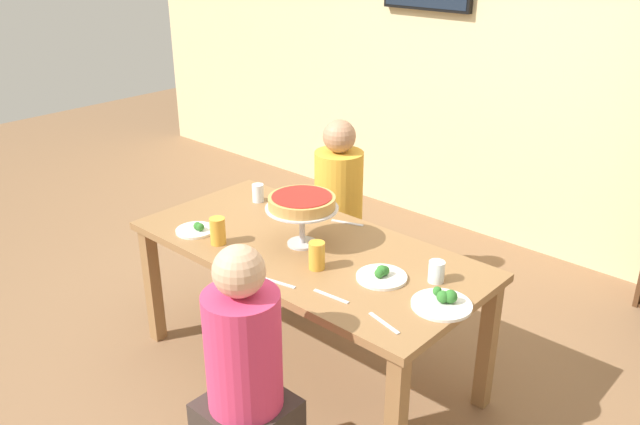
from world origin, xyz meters
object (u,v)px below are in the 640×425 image
at_px(water_glass_clear_near, 436,272).
at_px(water_glass_clear_far, 258,193).
at_px(diner_near_right, 246,394).
at_px(salad_plate_far_diner, 443,302).
at_px(salad_plate_spare, 196,230).
at_px(diner_far_left, 338,221).
at_px(cutlery_knife_near, 384,323).
at_px(dining_table, 307,261).
at_px(cutlery_fork_near, 278,283).
at_px(beer_glass_amber_tall, 317,255).
at_px(beer_glass_amber_short, 218,231).
at_px(salad_plate_near_diner, 382,275).
at_px(cutlery_fork_far, 347,223).
at_px(cutlery_knife_far, 331,296).
at_px(deep_dish_pizza_stand, 302,204).

xyz_separation_m(water_glass_clear_near, water_glass_clear_far, (-1.27, 0.10, 0.00)).
height_order(diner_near_right, salad_plate_far_diner, diner_near_right).
relative_size(salad_plate_spare, water_glass_clear_far, 1.95).
bearing_deg(salad_plate_far_diner, diner_far_left, 148.13).
bearing_deg(cutlery_knife_near, salad_plate_far_diner, 83.49).
distance_m(dining_table, water_glass_clear_near, 0.70).
bearing_deg(cutlery_fork_near, beer_glass_amber_tall, 68.66).
distance_m(salad_plate_far_diner, water_glass_clear_near, 0.21).
xyz_separation_m(diner_near_right, beer_glass_amber_short, (-0.73, 0.49, 0.32)).
distance_m(diner_near_right, cutlery_knife_near, 0.62).
xyz_separation_m(salad_plate_far_diner, cutlery_fork_near, (-0.65, -0.33, -0.02)).
bearing_deg(salad_plate_spare, salad_plate_near_diner, 14.14).
height_order(dining_table, cutlery_fork_far, cutlery_fork_far).
relative_size(salad_plate_near_diner, cutlery_fork_near, 1.29).
height_order(diner_near_right, salad_plate_spare, diner_near_right).
distance_m(diner_near_right, cutlery_fork_near, 0.53).
bearing_deg(cutlery_fork_near, salad_plate_near_diner, 35.09).
xyz_separation_m(salad_plate_near_diner, water_glass_clear_near, (0.20, 0.14, 0.03)).
bearing_deg(salad_plate_near_diner, water_glass_clear_near, 36.07).
xyz_separation_m(diner_near_right, cutlery_fork_near, (-0.22, 0.41, 0.25)).
relative_size(water_glass_clear_far, cutlery_fork_near, 0.57).
distance_m(salad_plate_spare, cutlery_knife_far, 0.95).
bearing_deg(water_glass_clear_far, salad_plate_near_diner, -12.70).
relative_size(dining_table, deep_dish_pizza_stand, 5.00).
height_order(deep_dish_pizza_stand, cutlery_knife_near, deep_dish_pizza_stand).
distance_m(salad_plate_spare, water_glass_clear_far, 0.50).
distance_m(dining_table, salad_plate_spare, 0.61).
height_order(water_glass_clear_near, cutlery_knife_near, water_glass_clear_near).
distance_m(diner_near_right, water_glass_clear_near, 0.99).
distance_m(diner_far_left, water_glass_clear_far, 0.62).
bearing_deg(water_glass_clear_near, cutlery_fork_near, -136.58).
height_order(salad_plate_near_diner, water_glass_clear_near, water_glass_clear_near).
xyz_separation_m(salad_plate_near_diner, cutlery_fork_near, (-0.32, -0.34, -0.01)).
bearing_deg(cutlery_knife_far, beer_glass_amber_short, 174.42).
bearing_deg(beer_glass_amber_short, deep_dish_pizza_stand, 40.72).
bearing_deg(cutlery_knife_far, cutlery_fork_near, -169.38).
distance_m(dining_table, salad_plate_near_diner, 0.49).
relative_size(salad_plate_near_diner, water_glass_clear_near, 2.35).
relative_size(cutlery_knife_near, cutlery_fork_far, 1.00).
bearing_deg(deep_dish_pizza_stand, dining_table, -0.69).
bearing_deg(water_glass_clear_far, beer_glass_amber_short, -63.48).
bearing_deg(dining_table, salad_plate_far_diner, -1.45).
xyz_separation_m(beer_glass_amber_tall, water_glass_clear_far, (-0.79, 0.37, -0.01)).
distance_m(salad_plate_far_diner, cutlery_knife_near, 0.29).
distance_m(deep_dish_pizza_stand, beer_glass_amber_short, 0.45).
distance_m(deep_dish_pizza_stand, cutlery_knife_near, 0.82).
height_order(deep_dish_pizza_stand, cutlery_knife_far, deep_dish_pizza_stand).
bearing_deg(salad_plate_near_diner, cutlery_fork_far, 144.58).
bearing_deg(diner_near_right, salad_plate_far_diner, -29.82).
bearing_deg(salad_plate_spare, diner_near_right, -28.28).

